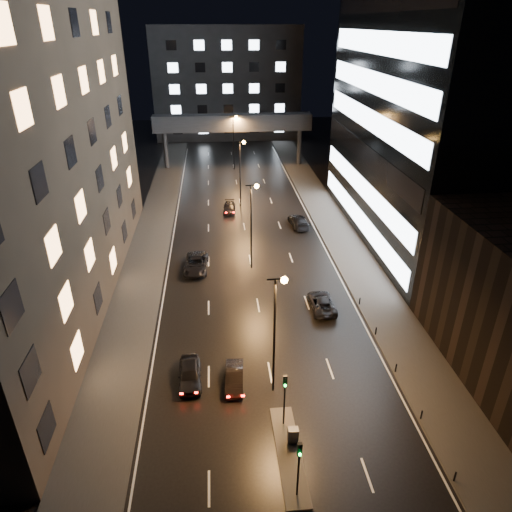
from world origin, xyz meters
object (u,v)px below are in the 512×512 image
Objects in this scene: car_toward_b at (298,221)px; utility_cabinet at (293,435)px; car_away_c at (196,264)px; car_toward_a at (322,303)px; car_away_b at (234,378)px; car_away_d at (229,208)px; car_away_a at (190,374)px.

car_toward_b reaches higher than utility_cabinet.
car_away_c reaches higher than car_toward_a.
car_away_b is 7.05m from utility_cabinet.
car_away_d is at bearing 78.97° from car_away_c.
car_away_c is 17.99m from car_toward_b.
car_toward_a is at bearing 81.71° from car_toward_b.
car_toward_a reaches higher than utility_cabinet.
car_away_a is 1.00× the size of car_away_d.
car_away_b is at bearing 123.49° from utility_cabinet.
utility_cabinet is at bearing -70.86° from car_away_c.
car_away_b is 0.91× the size of car_away_d.
car_toward_a is at bearing 33.44° from car_away_a.
car_away_d is at bearing 92.06° from car_away_b.
car_away_b is 0.81× the size of car_toward_a.
car_away_d is 28.11m from car_toward_a.
car_away_d is (4.64, 36.17, -0.11)m from car_away_a.
car_toward_a is at bearing -32.72° from car_away_c.
car_toward_b is at bearing 81.42° from utility_cabinet.
car_toward_a reaches higher than car_away_b.
car_away_d is 3.86× the size of utility_cabinet.
car_away_a is at bearing 139.14° from utility_cabinet.
car_away_c is at bearing 107.82° from utility_cabinet.
car_toward_b reaches higher than car_away_d.
car_away_b is 19.43m from car_away_c.
car_toward_a is 4.31× the size of utility_cabinet.
car_away_c reaches higher than car_toward_b.
car_away_b is 36.84m from car_away_d.
car_away_c reaches higher than car_away_b.
car_away_d is (4.56, 17.69, -0.14)m from car_away_c.
car_away_b is 3.50× the size of utility_cabinet.
utility_cabinet is at bearing 70.55° from car_toward_a.
car_away_a is 0.84× the size of car_toward_b.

